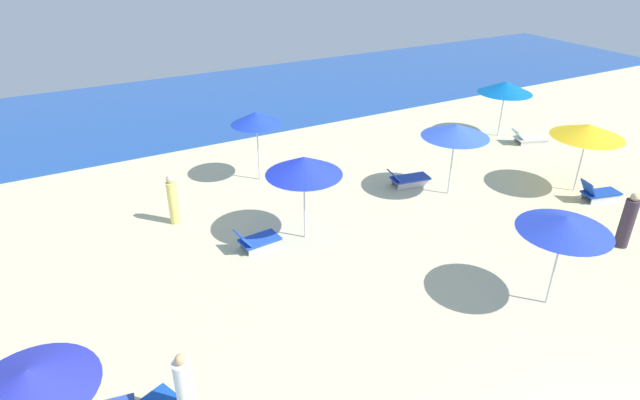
{
  "coord_description": "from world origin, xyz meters",
  "views": [
    {
      "loc": [
        -7.52,
        -2.38,
        8.48
      ],
      "look_at": [
        -1.06,
        9.46,
        1.39
      ],
      "focal_mm": 29.77,
      "sensor_mm": 36.0,
      "label": 1
    }
  ],
  "objects_px": {
    "umbrella_1": "(256,118)",
    "lounge_chair_6_0": "(408,179)",
    "umbrella_0": "(565,224)",
    "umbrella_7": "(29,380)",
    "beachgoer_3": "(173,201)",
    "lounge_chair_4_0": "(529,138)",
    "beachgoer_0": "(627,222)",
    "umbrella_2": "(304,166)",
    "umbrella_3": "(588,131)",
    "beachgoer_1": "(186,392)",
    "umbrella_6": "(456,131)",
    "lounge_chair_2_0": "(256,240)",
    "lounge_chair_3_0": "(598,193)",
    "umbrella_4": "(506,87)"
  },
  "relations": [
    {
      "from": "umbrella_3",
      "to": "beachgoer_3",
      "type": "distance_m",
      "value": 13.89
    },
    {
      "from": "lounge_chair_2_0",
      "to": "umbrella_6",
      "type": "xyz_separation_m",
      "value": [
        7.27,
        0.03,
        2.09
      ]
    },
    {
      "from": "umbrella_7",
      "to": "lounge_chair_3_0",
      "type": "bearing_deg",
      "value": 7.3
    },
    {
      "from": "umbrella_1",
      "to": "lounge_chair_6_0",
      "type": "distance_m",
      "value": 5.83
    },
    {
      "from": "umbrella_0",
      "to": "beachgoer_0",
      "type": "distance_m",
      "value": 4.4
    },
    {
      "from": "lounge_chair_4_0",
      "to": "umbrella_4",
      "type": "bearing_deg",
      "value": 39.08
    },
    {
      "from": "beachgoer_3",
      "to": "umbrella_3",
      "type": "bearing_deg",
      "value": 179.95
    },
    {
      "from": "lounge_chair_6_0",
      "to": "umbrella_3",
      "type": "bearing_deg",
      "value": -112.95
    },
    {
      "from": "lounge_chair_4_0",
      "to": "umbrella_6",
      "type": "xyz_separation_m",
      "value": [
        -6.25,
        -2.05,
        2.11
      ]
    },
    {
      "from": "lounge_chair_3_0",
      "to": "umbrella_4",
      "type": "height_order",
      "value": "umbrella_4"
    },
    {
      "from": "umbrella_0",
      "to": "lounge_chair_6_0",
      "type": "xyz_separation_m",
      "value": [
        1.01,
        7.08,
        -2.02
      ]
    },
    {
      "from": "umbrella_0",
      "to": "umbrella_4",
      "type": "distance_m",
      "value": 11.98
    },
    {
      "from": "umbrella_4",
      "to": "umbrella_2",
      "type": "bearing_deg",
      "value": -162.93
    },
    {
      "from": "lounge_chair_2_0",
      "to": "umbrella_3",
      "type": "xyz_separation_m",
      "value": [
        11.36,
        -1.93,
        2.0
      ]
    },
    {
      "from": "lounge_chair_3_0",
      "to": "umbrella_7",
      "type": "distance_m",
      "value": 17.43
    },
    {
      "from": "lounge_chair_3_0",
      "to": "umbrella_4",
      "type": "relative_size",
      "value": 0.61
    },
    {
      "from": "umbrella_1",
      "to": "umbrella_7",
      "type": "distance_m",
      "value": 12.04
    },
    {
      "from": "umbrella_0",
      "to": "lounge_chair_6_0",
      "type": "relative_size",
      "value": 1.55
    },
    {
      "from": "umbrella_6",
      "to": "beachgoer_0",
      "type": "relative_size",
      "value": 1.48
    },
    {
      "from": "beachgoer_1",
      "to": "umbrella_2",
      "type": "bearing_deg",
      "value": -111.99
    },
    {
      "from": "umbrella_7",
      "to": "lounge_chair_6_0",
      "type": "bearing_deg",
      "value": 27.23
    },
    {
      "from": "lounge_chair_4_0",
      "to": "umbrella_3",
      "type": "bearing_deg",
      "value": 170.54
    },
    {
      "from": "umbrella_0",
      "to": "umbrella_7",
      "type": "height_order",
      "value": "umbrella_0"
    },
    {
      "from": "lounge_chair_2_0",
      "to": "lounge_chair_6_0",
      "type": "bearing_deg",
      "value": -84.44
    },
    {
      "from": "umbrella_1",
      "to": "umbrella_6",
      "type": "height_order",
      "value": "umbrella_1"
    },
    {
      "from": "lounge_chair_6_0",
      "to": "beachgoer_0",
      "type": "distance_m",
      "value": 7.01
    },
    {
      "from": "lounge_chair_3_0",
      "to": "lounge_chair_4_0",
      "type": "distance_m",
      "value": 5.33
    },
    {
      "from": "lounge_chair_2_0",
      "to": "lounge_chair_3_0",
      "type": "xyz_separation_m",
      "value": [
        11.43,
        -2.82,
        0.02
      ]
    },
    {
      "from": "umbrella_2",
      "to": "lounge_chair_3_0",
      "type": "height_order",
      "value": "umbrella_2"
    },
    {
      "from": "umbrella_6",
      "to": "beachgoer_1",
      "type": "bearing_deg",
      "value": -154.64
    },
    {
      "from": "umbrella_4",
      "to": "beachgoer_1",
      "type": "xyz_separation_m",
      "value": [
        -16.53,
        -8.45,
        -1.41
      ]
    },
    {
      "from": "lounge_chair_4_0",
      "to": "umbrella_6",
      "type": "height_order",
      "value": "umbrella_6"
    },
    {
      "from": "beachgoer_0",
      "to": "beachgoer_1",
      "type": "relative_size",
      "value": 1.02
    },
    {
      "from": "umbrella_4",
      "to": "umbrella_7",
      "type": "bearing_deg",
      "value": -155.91
    },
    {
      "from": "lounge_chair_2_0",
      "to": "lounge_chair_3_0",
      "type": "bearing_deg",
      "value": -109.27
    },
    {
      "from": "lounge_chair_2_0",
      "to": "lounge_chair_3_0",
      "type": "relative_size",
      "value": 0.9
    },
    {
      "from": "umbrella_2",
      "to": "umbrella_6",
      "type": "bearing_deg",
      "value": 1.85
    },
    {
      "from": "umbrella_6",
      "to": "umbrella_1",
      "type": "bearing_deg",
      "value": 141.71
    },
    {
      "from": "umbrella_3",
      "to": "beachgoer_1",
      "type": "bearing_deg",
      "value": -168.09
    },
    {
      "from": "umbrella_0",
      "to": "lounge_chair_4_0",
      "type": "xyz_separation_m",
      "value": [
        8.12,
        7.92,
        -2.05
      ]
    },
    {
      "from": "beachgoer_0",
      "to": "umbrella_2",
      "type": "bearing_deg",
      "value": -78.61
    },
    {
      "from": "umbrella_2",
      "to": "beachgoer_0",
      "type": "relative_size",
      "value": 1.53
    },
    {
      "from": "lounge_chair_6_0",
      "to": "beachgoer_3",
      "type": "bearing_deg",
      "value": 90.27
    },
    {
      "from": "umbrella_7",
      "to": "beachgoer_3",
      "type": "xyz_separation_m",
      "value": [
        4.08,
        7.61,
        -1.41
      ]
    },
    {
      "from": "lounge_chair_4_0",
      "to": "lounge_chair_6_0",
      "type": "bearing_deg",
      "value": 115.57
    },
    {
      "from": "umbrella_2",
      "to": "lounge_chair_6_0",
      "type": "relative_size",
      "value": 1.65
    },
    {
      "from": "beachgoer_3",
      "to": "umbrella_6",
      "type": "bearing_deg",
      "value": -176.87
    },
    {
      "from": "umbrella_1",
      "to": "beachgoer_0",
      "type": "distance_m",
      "value": 12.11
    },
    {
      "from": "lounge_chair_2_0",
      "to": "beachgoer_0",
      "type": "xyz_separation_m",
      "value": [
        9.47,
        -5.05,
        0.55
      ]
    },
    {
      "from": "umbrella_7",
      "to": "beachgoer_0",
      "type": "bearing_deg",
      "value": -0.1
    }
  ]
}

